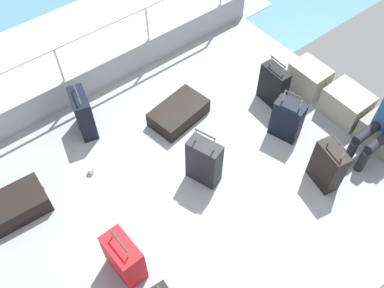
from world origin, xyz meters
TOP-DOWN VIEW (x-y plane):
  - ground_plane at (0.00, 0.00)m, footprint 4.40×5.20m
  - gunwale_port at (-2.17, 0.00)m, footprint 0.06×5.20m
  - railing_port at (-2.17, 0.00)m, footprint 0.04×4.20m
  - sea_wake at (-3.60, 0.00)m, footprint 12.00×12.00m
  - cargo_crate_0 at (-0.30, 2.17)m, footprint 0.57×0.39m
  - cargo_crate_1 at (0.36, 2.20)m, footprint 0.62×0.46m
  - cargo_crate_2 at (1.00, 2.17)m, footprint 0.63×0.41m
  - suitcase_0 at (-1.62, -0.75)m, footprint 0.49×0.31m
  - suitcase_1 at (-1.00, 0.34)m, footprint 0.59×0.85m
  - suitcase_2 at (0.10, 1.29)m, footprint 0.43×0.33m
  - suitcase_3 at (-1.02, -2.02)m, footprint 0.50×0.73m
  - suitcase_5 at (0.36, -1.39)m, footprint 0.46×0.26m
  - suitcase_6 at (-0.04, 0.00)m, footprint 0.45×0.33m
  - suitcase_7 at (0.92, 1.12)m, footprint 0.43×0.28m
  - suitcase_8 at (-0.45, 1.58)m, footprint 0.42×0.21m
  - paper_cup at (-0.97, -1.07)m, footprint 0.08×0.08m

SIDE VIEW (x-z plane):
  - sea_wake at x=-3.60m, z-range -0.35..-0.33m
  - ground_plane at x=0.00m, z-range -0.06..0.00m
  - paper_cup at x=-0.97m, z-range 0.00..0.10m
  - suitcase_1 at x=-1.00m, z-range 0.00..0.23m
  - suitcase_3 at x=-1.02m, z-range 0.00..0.26m
  - cargo_crate_2 at x=1.00m, z-range 0.00..0.36m
  - cargo_crate_0 at x=-0.30m, z-range 0.00..0.41m
  - cargo_crate_1 at x=0.36m, z-range 0.00..0.41m
  - gunwale_port at x=-2.17m, z-range 0.00..0.45m
  - suitcase_5 at x=0.36m, z-range -0.07..0.65m
  - suitcase_2 at x=0.10m, z-range -0.09..0.68m
  - suitcase_8 at x=-0.45m, z-range -0.07..0.67m
  - suitcase_7 at x=0.92m, z-range -0.08..0.71m
  - suitcase_0 at x=-1.62m, z-range -0.07..0.71m
  - suitcase_6 at x=-0.04m, z-range -0.11..0.77m
  - railing_port at x=-2.17m, z-range 0.27..1.29m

